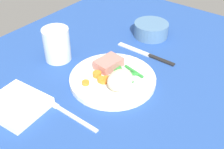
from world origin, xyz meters
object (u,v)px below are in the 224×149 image
at_px(water_glass, 57,47).
at_px(knife, 147,54).
at_px(napkin, 17,105).
at_px(salad_bowl, 151,29).
at_px(fork, 71,115).
at_px(meat_portion, 109,63).
at_px(dinner_plate, 112,80).

bearing_deg(water_glass, knife, -47.87).
bearing_deg(napkin, knife, -17.32).
bearing_deg(salad_bowl, fork, -173.04).
relative_size(fork, salad_bowl, 1.40).
bearing_deg(knife, meat_portion, 166.75).
height_order(knife, water_glass, water_glass).
bearing_deg(dinner_plate, fork, -179.10).
height_order(meat_portion, knife, meat_portion).
xyz_separation_m(fork, napkin, (-0.06, 0.12, 0.01)).
xyz_separation_m(dinner_plate, salad_bowl, (0.29, 0.05, 0.02)).
height_order(fork, napkin, napkin).
relative_size(dinner_plate, fork, 1.44).
xyz_separation_m(water_glass, napkin, (-0.22, -0.08, -0.03)).
distance_m(meat_portion, water_glass, 0.17).
distance_m(dinner_plate, meat_portion, 0.05).
distance_m(dinner_plate, fork, 0.16).
distance_m(meat_portion, napkin, 0.27).
bearing_deg(water_glass, fork, -126.91).
bearing_deg(knife, fork, -177.57).
height_order(meat_portion, fork, meat_portion).
relative_size(meat_portion, fork, 0.45).
height_order(water_glass, salad_bowl, water_glass).
xyz_separation_m(knife, water_glass, (-0.19, 0.21, 0.04)).
xyz_separation_m(dinner_plate, napkin, (-0.23, 0.12, 0.00)).
bearing_deg(napkin, fork, -63.74).
height_order(fork, knife, knife).
bearing_deg(fork, napkin, 119.99).
relative_size(water_glass, napkin, 0.74).
bearing_deg(meat_portion, dinner_plate, -130.60).
distance_m(water_glass, salad_bowl, 0.33).
bearing_deg(dinner_plate, meat_portion, 49.40).
height_order(dinner_plate, fork, dinner_plate).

